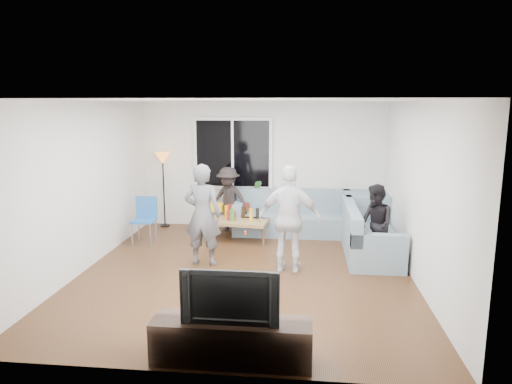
# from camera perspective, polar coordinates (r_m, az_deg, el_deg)

# --- Properties ---
(floor) EXTENTS (5.00, 5.50, 0.04)m
(floor) POSITION_cam_1_polar(r_m,az_deg,el_deg) (7.23, -1.31, -10.03)
(floor) COLOR #56351C
(floor) RESTS_ON ground
(ceiling) EXTENTS (5.00, 5.50, 0.04)m
(ceiling) POSITION_cam_1_polar(r_m,az_deg,el_deg) (6.76, -1.41, 11.39)
(ceiling) COLOR white
(ceiling) RESTS_ON ground
(wall_back) EXTENTS (5.00, 0.04, 2.60)m
(wall_back) POSITION_cam_1_polar(r_m,az_deg,el_deg) (9.59, 0.77, 3.30)
(wall_back) COLOR silver
(wall_back) RESTS_ON ground
(wall_front) EXTENTS (5.00, 0.04, 2.60)m
(wall_front) POSITION_cam_1_polar(r_m,az_deg,el_deg) (4.22, -6.22, -6.49)
(wall_front) COLOR silver
(wall_front) RESTS_ON ground
(wall_left) EXTENTS (0.04, 5.50, 2.60)m
(wall_left) POSITION_cam_1_polar(r_m,az_deg,el_deg) (7.61, -20.52, 0.66)
(wall_left) COLOR silver
(wall_left) RESTS_ON ground
(wall_right) EXTENTS (0.04, 5.50, 2.60)m
(wall_right) POSITION_cam_1_polar(r_m,az_deg,el_deg) (7.01, 19.52, -0.10)
(wall_right) COLOR silver
(wall_right) RESTS_ON ground
(window_frame) EXTENTS (1.62, 0.06, 1.47)m
(window_frame) POSITION_cam_1_polar(r_m,az_deg,el_deg) (9.56, -2.87, 4.77)
(window_frame) COLOR white
(window_frame) RESTS_ON wall_back
(window_glass) EXTENTS (1.50, 0.02, 1.35)m
(window_glass) POSITION_cam_1_polar(r_m,az_deg,el_deg) (9.52, -2.90, 4.75)
(window_glass) COLOR black
(window_glass) RESTS_ON window_frame
(window_mullion) EXTENTS (0.05, 0.03, 1.35)m
(window_mullion) POSITION_cam_1_polar(r_m,az_deg,el_deg) (9.51, -2.91, 4.74)
(window_mullion) COLOR white
(window_mullion) RESTS_ON window_frame
(radiator) EXTENTS (1.30, 0.12, 0.62)m
(radiator) POSITION_cam_1_polar(r_m,az_deg,el_deg) (9.73, -2.83, -2.54)
(radiator) COLOR silver
(radiator) RESTS_ON floor
(potted_plant) EXTENTS (0.22, 0.18, 0.39)m
(potted_plant) POSITION_cam_1_polar(r_m,az_deg,el_deg) (9.53, 0.08, 0.30)
(potted_plant) COLOR #2F6428
(potted_plant) RESTS_ON radiator
(vase) EXTENTS (0.18, 0.18, 0.17)m
(vase) POSITION_cam_1_polar(r_m,az_deg,el_deg) (9.63, -3.42, -0.26)
(vase) COLOR silver
(vase) RESTS_ON radiator
(sofa_back_section) EXTENTS (2.30, 0.85, 0.85)m
(sofa_back_section) POSITION_cam_1_polar(r_m,az_deg,el_deg) (9.22, 4.47, -2.56)
(sofa_back_section) COLOR slate
(sofa_back_section) RESTS_ON floor
(sofa_right_section) EXTENTS (2.00, 0.85, 0.85)m
(sofa_right_section) POSITION_cam_1_polar(r_m,az_deg,el_deg) (8.15, 13.96, -4.65)
(sofa_right_section) COLOR slate
(sofa_right_section) RESTS_ON floor
(sofa_corner) EXTENTS (0.85, 0.85, 0.85)m
(sofa_corner) POSITION_cam_1_polar(r_m,az_deg,el_deg) (9.30, 13.39, -2.72)
(sofa_corner) COLOR slate
(sofa_corner) RESTS_ON floor
(cushion_yellow) EXTENTS (0.38, 0.32, 0.14)m
(cushion_yellow) POSITION_cam_1_polar(r_m,az_deg,el_deg) (9.36, -5.26, -1.85)
(cushion_yellow) COLOR gold
(cushion_yellow) RESTS_ON sofa_back_section
(cushion_red) EXTENTS (0.44, 0.40, 0.13)m
(cushion_red) POSITION_cam_1_polar(r_m,az_deg,el_deg) (9.35, -2.19, -1.82)
(cushion_red) COLOR maroon
(cushion_red) RESTS_ON sofa_back_section
(coffee_table) EXTENTS (1.17, 0.74, 0.40)m
(coffee_table) POSITION_cam_1_polar(r_m,az_deg,el_deg) (8.78, -2.17, -4.74)
(coffee_table) COLOR olive
(coffee_table) RESTS_ON floor
(pitcher) EXTENTS (0.17, 0.17, 0.17)m
(pitcher) POSITION_cam_1_polar(r_m,az_deg,el_deg) (8.74, -3.05, -2.89)
(pitcher) COLOR maroon
(pitcher) RESTS_ON coffee_table
(side_chair) EXTENTS (0.41, 0.41, 0.86)m
(side_chair) POSITION_cam_1_polar(r_m,az_deg,el_deg) (8.76, -13.67, -3.53)
(side_chair) COLOR #2661A6
(side_chair) RESTS_ON floor
(floor_lamp) EXTENTS (0.32, 0.32, 1.56)m
(floor_lamp) POSITION_cam_1_polar(r_m,az_deg,el_deg) (9.85, -11.32, 0.23)
(floor_lamp) COLOR orange
(floor_lamp) RESTS_ON floor
(player_left) EXTENTS (0.63, 0.44, 1.64)m
(player_left) POSITION_cam_1_polar(r_m,az_deg,el_deg) (7.39, -6.60, -2.82)
(player_left) COLOR #525358
(player_left) RESTS_ON floor
(player_right) EXTENTS (1.00, 0.49, 1.65)m
(player_right) POSITION_cam_1_polar(r_m,az_deg,el_deg) (7.07, 4.20, -3.34)
(player_right) COLOR silver
(player_right) RESTS_ON floor
(spectator_right) EXTENTS (0.66, 0.75, 1.30)m
(spectator_right) POSITION_cam_1_polar(r_m,az_deg,el_deg) (7.65, 14.51, -3.94)
(spectator_right) COLOR black
(spectator_right) RESTS_ON floor
(spectator_back) EXTENTS (0.96, 0.74, 1.32)m
(spectator_back) POSITION_cam_1_polar(r_m,az_deg,el_deg) (9.32, -3.43, -0.94)
(spectator_back) COLOR black
(spectator_back) RESTS_ON floor
(tv_console) EXTENTS (1.60, 0.40, 0.44)m
(tv_console) POSITION_cam_1_polar(r_m,az_deg,el_deg) (4.85, -3.03, -17.90)
(tv_console) COLOR #322319
(tv_console) RESTS_ON floor
(television) EXTENTS (0.97, 0.13, 0.56)m
(television) POSITION_cam_1_polar(r_m,az_deg,el_deg) (4.63, -3.09, -12.48)
(television) COLOR black
(television) RESTS_ON tv_console
(bottle_e) EXTENTS (0.07, 0.07, 0.21)m
(bottle_e) POSITION_cam_1_polar(r_m,az_deg,el_deg) (8.80, 0.17, -2.66)
(bottle_e) COLOR black
(bottle_e) RESTS_ON coffee_table
(bottle_d) EXTENTS (0.07, 0.07, 0.23)m
(bottle_d) POSITION_cam_1_polar(r_m,az_deg,el_deg) (8.64, -0.62, -2.82)
(bottle_d) COLOR #FCAE16
(bottle_d) RESTS_ON coffee_table
(bottle_b) EXTENTS (0.08, 0.08, 0.23)m
(bottle_b) POSITION_cam_1_polar(r_m,az_deg,el_deg) (8.62, -2.94, -2.88)
(bottle_b) COLOR green
(bottle_b) RESTS_ON coffee_table
(bottle_a) EXTENTS (0.07, 0.07, 0.24)m
(bottle_a) POSITION_cam_1_polar(r_m,az_deg,el_deg) (8.88, -3.68, -2.44)
(bottle_a) COLOR orange
(bottle_a) RESTS_ON coffee_table
(bottle_c) EXTENTS (0.07, 0.07, 0.23)m
(bottle_c) POSITION_cam_1_polar(r_m,az_deg,el_deg) (8.85, -1.54, -2.51)
(bottle_c) COLOR black
(bottle_c) RESTS_ON coffee_table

